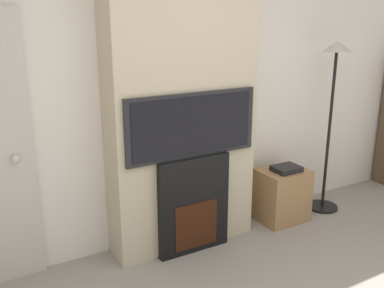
{
  "coord_description": "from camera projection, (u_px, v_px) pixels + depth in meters",
  "views": [
    {
      "loc": [
        -1.63,
        -1.18,
        1.92
      ],
      "look_at": [
        0.0,
        1.67,
        0.94
      ],
      "focal_mm": 40.0,
      "sensor_mm": 36.0,
      "label": 1
    }
  ],
  "objects": [
    {
      "name": "floor_lamp",
      "position": [
        332.0,
        96.0,
        4.14
      ],
      "size": [
        0.31,
        0.31,
        1.71
      ],
      "color": "black",
      "rests_on": "ground_plane"
    },
    {
      "name": "wall_back",
      "position": [
        171.0,
        87.0,
        3.61
      ],
      "size": [
        6.0,
        0.06,
        2.7
      ],
      "color": "silver",
      "rests_on": "ground_plane"
    },
    {
      "name": "television",
      "position": [
        192.0,
        125.0,
        3.38
      ],
      "size": [
        1.15,
        0.07,
        0.52
      ],
      "color": "black",
      "rests_on": "fireplace"
    },
    {
      "name": "chimney_breast",
      "position": [
        182.0,
        90.0,
        3.44
      ],
      "size": [
        1.26,
        0.33,
        2.7
      ],
      "color": "#BCAD8E",
      "rests_on": "ground_plane"
    },
    {
      "name": "media_stand",
      "position": [
        282.0,
        194.0,
        4.15
      ],
      "size": [
        0.46,
        0.36,
        0.57
      ],
      "color": "#997047",
      "rests_on": "ground_plane"
    },
    {
      "name": "fireplace",
      "position": [
        192.0,
        204.0,
        3.57
      ],
      "size": [
        0.64,
        0.15,
        0.84
      ],
      "color": "black",
      "rests_on": "ground_plane"
    }
  ]
}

